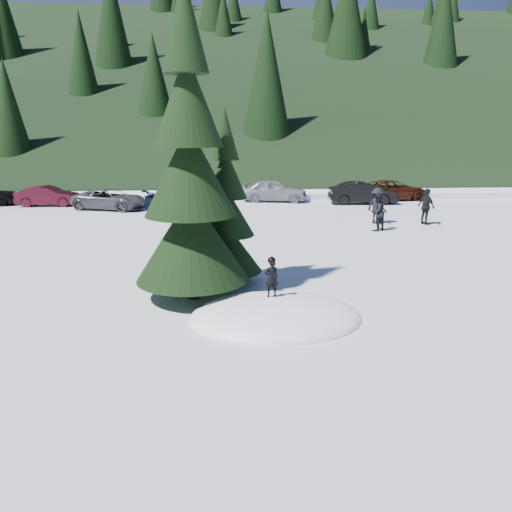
{
  "coord_description": "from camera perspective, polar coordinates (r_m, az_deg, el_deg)",
  "views": [
    {
      "loc": [
        -1.4,
        -12.03,
        4.7
      ],
      "look_at": [
        -0.35,
        2.25,
        1.1
      ],
      "focal_mm": 35.0,
      "sensor_mm": 36.0,
      "label": 1
    }
  ],
  "objects": [
    {
      "name": "adult_2",
      "position": [
        26.64,
        13.67,
        5.59
      ],
      "size": [
        1.22,
        1.39,
        1.86
      ],
      "primitive_type": "imported",
      "rotation": [
        0.0,
        0.0,
        2.12
      ],
      "color": "black",
      "rests_on": "ground"
    },
    {
      "name": "spruce_short",
      "position": [
        15.45,
        -3.42,
        4.41
      ],
      "size": [
        2.2,
        2.2,
        5.37
      ],
      "color": "black",
      "rests_on": "ground"
    },
    {
      "name": "car_2",
      "position": [
        32.0,
        -16.35,
        6.25
      ],
      "size": [
        4.96,
        3.42,
        1.26
      ],
      "primitive_type": "imported",
      "rotation": [
        0.0,
        0.0,
        1.25
      ],
      "color": "#46474D",
      "rests_on": "ground"
    },
    {
      "name": "spruce_tall",
      "position": [
        13.92,
        -7.57,
        8.3
      ],
      "size": [
        3.2,
        3.2,
        8.6
      ],
      "color": "black",
      "rests_on": "ground"
    },
    {
      "name": "car_4",
      "position": [
        34.21,
        2.11,
        7.49
      ],
      "size": [
        4.69,
        2.61,
        1.51
      ],
      "primitive_type": "imported",
      "rotation": [
        0.0,
        0.0,
        1.37
      ],
      "color": "gray",
      "rests_on": "ground"
    },
    {
      "name": "car_6",
      "position": [
        36.27,
        15.31,
        7.27
      ],
      "size": [
        5.23,
        3.07,
        1.37
      ],
      "primitive_type": "imported",
      "rotation": [
        0.0,
        0.0,
        1.74
      ],
      "color": "#351309",
      "rests_on": "ground"
    },
    {
      "name": "child_skier",
      "position": [
        12.98,
        1.78,
        -2.55
      ],
      "size": [
        0.41,
        0.31,
        1.0
      ],
      "primitive_type": "imported",
      "rotation": [
        0.0,
        0.0,
        3.36
      ],
      "color": "black",
      "rests_on": "snow_mound"
    },
    {
      "name": "adult_1",
      "position": [
        27.07,
        18.88,
        5.36
      ],
      "size": [
        0.81,
        1.18,
        1.86
      ],
      "primitive_type": "imported",
      "rotation": [
        0.0,
        0.0,
        1.93
      ],
      "color": "black",
      "rests_on": "ground"
    },
    {
      "name": "car_5",
      "position": [
        33.84,
        12.09,
        7.08
      ],
      "size": [
        4.51,
        1.77,
        1.46
      ],
      "primitive_type": "imported",
      "rotation": [
        0.0,
        0.0,
        1.52
      ],
      "color": "black",
      "rests_on": "ground"
    },
    {
      "name": "snow_mound",
      "position": [
        12.99,
        2.28,
        -7.11
      ],
      "size": [
        4.48,
        3.52,
        0.96
      ],
      "primitive_type": "ellipsoid",
      "color": "white",
      "rests_on": "ground"
    },
    {
      "name": "adult_0",
      "position": [
        24.72,
        13.67,
        4.92
      ],
      "size": [
        1.13,
        1.09,
        1.83
      ],
      "primitive_type": "imported",
      "rotation": [
        0.0,
        0.0,
        3.77
      ],
      "color": "black",
      "rests_on": "ground"
    },
    {
      "name": "car_3",
      "position": [
        30.29,
        -8.18,
        6.37
      ],
      "size": [
        5.13,
        3.6,
        1.38
      ],
      "primitive_type": "imported",
      "rotation": [
        0.0,
        0.0,
        1.96
      ],
      "color": "black",
      "rests_on": "ground"
    },
    {
      "name": "car_1",
      "position": [
        34.82,
        -22.66,
        6.35
      ],
      "size": [
        3.94,
        1.44,
        1.29
      ],
      "primitive_type": "imported",
      "rotation": [
        0.0,
        0.0,
        1.55
      ],
      "color": "#340913",
      "rests_on": "ground"
    },
    {
      "name": "ground",
      "position": [
        12.99,
        2.28,
        -7.11
      ],
      "size": [
        200.0,
        200.0,
        0.0
      ],
      "primitive_type": "plane",
      "color": "white",
      "rests_on": "ground"
    },
    {
      "name": "forest_hillside",
      "position": [
        66.5,
        -3.2,
        20.84
      ],
      "size": [
        200.0,
        60.0,
        25.0
      ],
      "primitive_type": null,
      "color": "black",
      "rests_on": "ground"
    }
  ]
}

